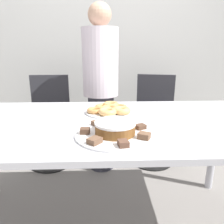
{
  "coord_description": "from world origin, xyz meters",
  "views": [
    {
      "loc": [
        0.01,
        -1.21,
        1.17
      ],
      "look_at": [
        0.05,
        -0.02,
        0.82
      ],
      "focal_mm": 35.0,
      "sensor_mm": 36.0,
      "label": 1
    }
  ],
  "objects_px": {
    "plate_cake": "(115,134)",
    "frosted_cake": "(115,128)",
    "office_chair_right": "(154,121)",
    "person_standing": "(101,88)",
    "office_chair_left": "(50,122)",
    "plate_donuts": "(110,111)"
  },
  "relations": [
    {
      "from": "plate_cake",
      "to": "frosted_cake",
      "type": "xyz_separation_m",
      "value": [
        -0.0,
        -0.0,
        0.04
      ]
    },
    {
      "from": "office_chair_right",
      "to": "frosted_cake",
      "type": "height_order",
      "value": "office_chair_right"
    },
    {
      "from": "person_standing",
      "to": "office_chair_right",
      "type": "xyz_separation_m",
      "value": [
        0.55,
        0.15,
        -0.39
      ]
    },
    {
      "from": "office_chair_right",
      "to": "frosted_cake",
      "type": "bearing_deg",
      "value": -97.29
    },
    {
      "from": "office_chair_left",
      "to": "plate_donuts",
      "type": "bearing_deg",
      "value": -54.24
    },
    {
      "from": "plate_cake",
      "to": "frosted_cake",
      "type": "distance_m",
      "value": 0.04
    },
    {
      "from": "plate_donuts",
      "to": "person_standing",
      "type": "bearing_deg",
      "value": 96.13
    },
    {
      "from": "person_standing",
      "to": "office_chair_left",
      "type": "bearing_deg",
      "value": 163.83
    },
    {
      "from": "person_standing",
      "to": "frosted_cake",
      "type": "distance_m",
      "value": 1.01
    },
    {
      "from": "office_chair_left",
      "to": "office_chair_right",
      "type": "bearing_deg",
      "value": -2.39
    },
    {
      "from": "office_chair_left",
      "to": "office_chair_right",
      "type": "height_order",
      "value": "same"
    },
    {
      "from": "office_chair_right",
      "to": "frosted_cake",
      "type": "relative_size",
      "value": 4.53
    },
    {
      "from": "office_chair_left",
      "to": "plate_cake",
      "type": "relative_size",
      "value": 2.31
    },
    {
      "from": "person_standing",
      "to": "plate_cake",
      "type": "xyz_separation_m",
      "value": [
        0.08,
        -1.01,
        -0.05
      ]
    },
    {
      "from": "office_chair_right",
      "to": "person_standing",
      "type": "bearing_deg",
      "value": -149.78
    },
    {
      "from": "person_standing",
      "to": "plate_cake",
      "type": "height_order",
      "value": "person_standing"
    },
    {
      "from": "office_chair_right",
      "to": "plate_cake",
      "type": "bearing_deg",
      "value": -97.29
    },
    {
      "from": "office_chair_right",
      "to": "plate_donuts",
      "type": "height_order",
      "value": "office_chair_right"
    },
    {
      "from": "office_chair_left",
      "to": "plate_cake",
      "type": "height_order",
      "value": "office_chair_left"
    },
    {
      "from": "person_standing",
      "to": "frosted_cake",
      "type": "relative_size",
      "value": 7.76
    },
    {
      "from": "plate_donuts",
      "to": "frosted_cake",
      "type": "bearing_deg",
      "value": -87.88
    },
    {
      "from": "person_standing",
      "to": "plate_cake",
      "type": "relative_size",
      "value": 3.95
    }
  ]
}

